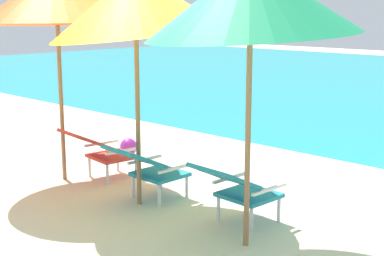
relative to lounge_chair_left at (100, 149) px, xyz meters
The scene contains 6 objects.
ground_plane 4.08m from the lounge_chair_left, 74.25° to the left, with size 40.00×40.00×0.00m, color beige.
lounge_chair_left is the anchor object (origin of this frame).
lounge_chair_center 1.05m from the lounge_chair_left, ahead, with size 0.56×0.89×0.68m.
lounge_chair_right 2.21m from the lounge_chair_left, ahead, with size 0.58×0.90×0.68m.
beach_umbrella_center 2.05m from the lounge_chair_left, 14.40° to the right, with size 2.64×2.64×2.56m.
beach_ball 1.28m from the lounge_chair_left, 123.74° to the left, with size 0.26×0.26×0.26m, color purple.
Camera 1 is at (4.47, -4.11, 2.11)m, focal length 53.40 mm.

